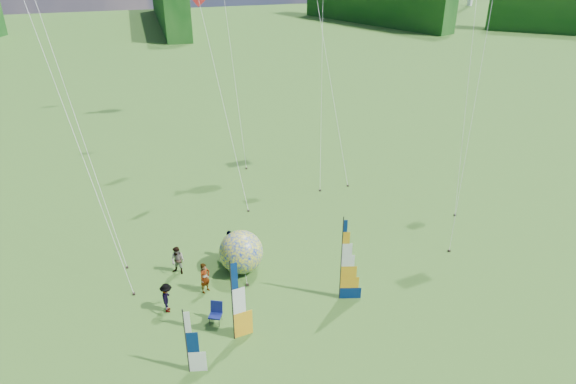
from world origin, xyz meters
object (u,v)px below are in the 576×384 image
object	(u,v)px
side_banner_left	(232,303)
spectator_a	(205,278)
feather_banner_main	(341,261)
side_banner_far	(186,343)
kite_whale	(320,7)
spectator_b	(178,261)
bol_inflatable	(241,252)
spectator_c	(167,298)
spectator_d	(230,245)
camp_chair	(215,314)

from	to	relation	value
side_banner_left	spectator_a	xyz separation A→B (m)	(-0.73, 3.68, -1.17)
spectator_a	feather_banner_main	bearing A→B (deg)	-56.07
spectator_a	side_banner_far	bearing A→B (deg)	-140.29
kite_whale	spectator_a	bearing A→B (deg)	-124.56
spectator_a	spectator_b	size ratio (longest dim) A/B	1.03
feather_banner_main	bol_inflatable	bearing A→B (deg)	153.10
feather_banner_main	bol_inflatable	size ratio (longest dim) A/B	1.94
spectator_c	feather_banner_main	bearing A→B (deg)	-91.80
spectator_a	spectator_d	size ratio (longest dim) A/B	0.95
feather_banner_main	spectator_a	size ratio (longest dim) A/B	2.72
side_banner_left	spectator_a	bearing A→B (deg)	92.59
spectator_a	spectator_d	xyz separation A→B (m)	(1.70, 2.54, 0.04)
spectator_a	camp_chair	world-z (taller)	spectator_a
kite_whale	camp_chair	bearing A→B (deg)	-120.19
feather_banner_main	spectator_d	bearing A→B (deg)	146.77
bol_inflatable	spectator_d	world-z (taller)	bol_inflatable
kite_whale	side_banner_far	bearing A→B (deg)	-119.93
feather_banner_main	side_banner_far	xyz separation A→B (m)	(-7.54, -2.64, -0.67)
side_banner_far	spectator_b	world-z (taller)	side_banner_far
spectator_c	spectator_d	bearing A→B (deg)	-37.65
bol_inflatable	spectator_a	bearing A→B (deg)	-149.23
feather_banner_main	side_banner_left	distance (m)	5.58
side_banner_left	spectator_b	bearing A→B (deg)	99.87
side_banner_left	kite_whale	bearing A→B (deg)	52.49
spectator_c	camp_chair	bearing A→B (deg)	-117.97
spectator_d	camp_chair	size ratio (longest dim) A/B	1.63
spectator_c	camp_chair	size ratio (longest dim) A/B	1.45
bol_inflatable	spectator_b	xyz separation A→B (m)	(-3.21, 0.67, -0.36)
spectator_d	bol_inflatable	bearing A→B (deg)	152.14
side_banner_far	spectator_c	bearing A→B (deg)	109.62
side_banner_left	side_banner_far	size ratio (longest dim) A/B	1.28
spectator_a	camp_chair	distance (m)	2.47
spectator_a	spectator_c	distance (m)	2.15
spectator_a	spectator_c	xyz separation A→B (m)	(-1.91, -0.97, -0.06)
feather_banner_main	side_banner_far	bearing A→B (deg)	-145.98
side_banner_left	camp_chair	xyz separation A→B (m)	(-0.62, 1.23, -1.47)
spectator_d	camp_chair	xyz separation A→B (m)	(-1.59, -4.99, -0.33)
side_banner_far	spectator_d	distance (m)	8.21
spectator_d	side_banner_far	bearing A→B (deg)	114.16
side_banner_far	camp_chair	xyz separation A→B (m)	(1.50, 2.58, -1.02)
spectator_b	spectator_d	world-z (taller)	spectator_d
spectator_a	kite_whale	bearing A→B (deg)	18.67
spectator_b	spectator_d	xyz separation A→B (m)	(2.84, 0.64, 0.07)
bol_inflatable	spectator_b	world-z (taller)	bol_inflatable
side_banner_far	kite_whale	xyz separation A→B (m)	(12.23, 19.70, 9.67)
side_banner_left	side_banner_far	bearing A→B (deg)	-156.02
spectator_d	camp_chair	world-z (taller)	spectator_d
side_banner_left	kite_whale	xyz separation A→B (m)	(10.12, 18.35, 9.23)
side_banner_far	camp_chair	distance (m)	3.16
camp_chair	side_banner_far	bearing A→B (deg)	-95.57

